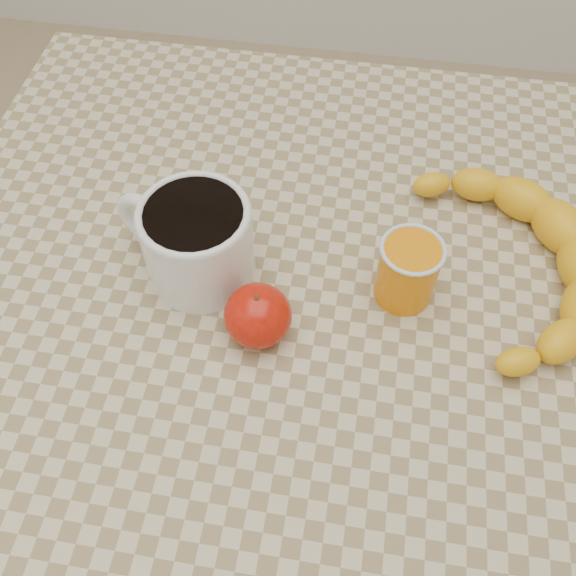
# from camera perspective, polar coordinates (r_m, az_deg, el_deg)

# --- Properties ---
(ground) EXTENTS (3.00, 3.00, 0.00)m
(ground) POSITION_cam_1_polar(r_m,az_deg,el_deg) (1.34, -0.00, -19.17)
(ground) COLOR tan
(ground) RESTS_ON ground
(table) EXTENTS (0.80, 0.80, 0.75)m
(table) POSITION_cam_1_polar(r_m,az_deg,el_deg) (0.72, -0.00, -4.80)
(table) COLOR tan
(table) RESTS_ON ground
(coffee_mug) EXTENTS (0.16, 0.14, 0.09)m
(coffee_mug) POSITION_cam_1_polar(r_m,az_deg,el_deg) (0.64, -8.27, 4.36)
(coffee_mug) COLOR silver
(coffee_mug) RESTS_ON table
(orange_juice_glass) EXTENTS (0.06, 0.06, 0.07)m
(orange_juice_glass) POSITION_cam_1_polar(r_m,az_deg,el_deg) (0.63, 10.60, 1.55)
(orange_juice_glass) COLOR orange
(orange_juice_glass) RESTS_ON table
(apple) EXTENTS (0.08, 0.08, 0.06)m
(apple) POSITION_cam_1_polar(r_m,az_deg,el_deg) (0.60, -2.70, -2.46)
(apple) COLOR #A80D05
(apple) RESTS_ON table
(banana) EXTENTS (0.34, 0.39, 0.05)m
(banana) POSITION_cam_1_polar(r_m,az_deg,el_deg) (0.69, 19.73, 2.43)
(banana) COLOR yellow
(banana) RESTS_ON table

